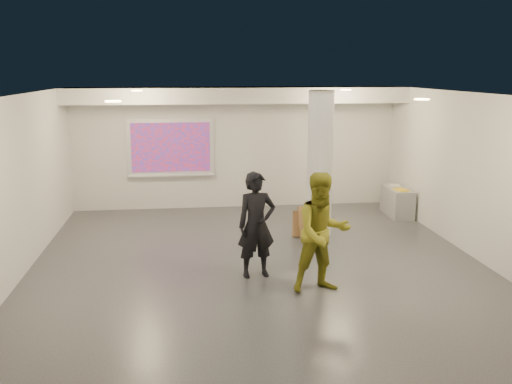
{
  "coord_description": "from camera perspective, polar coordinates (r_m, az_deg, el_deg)",
  "views": [
    {
      "loc": [
        -1.23,
        -9.53,
        3.4
      ],
      "look_at": [
        0.0,
        0.4,
        1.25
      ],
      "focal_mm": 40.0,
      "sensor_mm": 36.0,
      "label": 1
    }
  ],
  "objects": [
    {
      "name": "floor",
      "position": [
        10.19,
        0.28,
        -7.36
      ],
      "size": [
        8.0,
        9.0,
        0.01
      ],
      "primitive_type": "cube",
      "color": "#34373C",
      "rests_on": "ground"
    },
    {
      "name": "ceiling",
      "position": [
        9.62,
        0.3,
        9.74
      ],
      "size": [
        8.0,
        9.0,
        0.01
      ],
      "primitive_type": "cube",
      "color": "silver",
      "rests_on": "floor"
    },
    {
      "name": "wall_back",
      "position": [
        14.21,
        -2.04,
        4.44
      ],
      "size": [
        8.0,
        0.01,
        3.0
      ],
      "primitive_type": "cube",
      "color": "silver",
      "rests_on": "floor"
    },
    {
      "name": "wall_front",
      "position": [
        5.52,
        6.32,
        -8.12
      ],
      "size": [
        8.0,
        0.01,
        3.0
      ],
      "primitive_type": "cube",
      "color": "silver",
      "rests_on": "floor"
    },
    {
      "name": "wall_left",
      "position": [
        10.11,
        -22.83,
        0.33
      ],
      "size": [
        0.01,
        9.0,
        3.0
      ],
      "primitive_type": "cube",
      "color": "silver",
      "rests_on": "floor"
    },
    {
      "name": "wall_right",
      "position": [
        11.04,
        21.36,
        1.37
      ],
      "size": [
        0.01,
        9.0,
        3.0
      ],
      "primitive_type": "cube",
      "color": "silver",
      "rests_on": "floor"
    },
    {
      "name": "soffit_band",
      "position": [
        13.55,
        -1.87,
        9.67
      ],
      "size": [
        8.0,
        1.1,
        0.36
      ],
      "primitive_type": "cube",
      "color": "silver",
      "rests_on": "ceiling"
    },
    {
      "name": "downlight_nw",
      "position": [
        12.08,
        -11.84,
        9.88
      ],
      "size": [
        0.22,
        0.22,
        0.02
      ],
      "primitive_type": "cylinder",
      "color": "#FFC282",
      "rests_on": "ceiling"
    },
    {
      "name": "downlight_ne",
      "position": [
        12.52,
        8.99,
        10.06
      ],
      "size": [
        0.22,
        0.22,
        0.02
      ],
      "primitive_type": "cylinder",
      "color": "#FFC282",
      "rests_on": "ceiling"
    },
    {
      "name": "downlight_sw",
      "position": [
        8.1,
        -14.1,
        8.79
      ],
      "size": [
        0.22,
        0.22,
        0.02
      ],
      "primitive_type": "cylinder",
      "color": "#FFC282",
      "rests_on": "ceiling"
    },
    {
      "name": "downlight_se",
      "position": [
        8.74,
        16.25,
        8.89
      ],
      "size": [
        0.22,
        0.22,
        0.02
      ],
      "primitive_type": "cylinder",
      "color": "#FFC282",
      "rests_on": "ceiling"
    },
    {
      "name": "column",
      "position": [
        11.81,
        6.41,
        2.79
      ],
      "size": [
        0.52,
        0.52,
        3.0
      ],
      "primitive_type": "cylinder",
      "color": "silver",
      "rests_on": "floor"
    },
    {
      "name": "projection_screen",
      "position": [
        14.11,
        -8.52,
        4.37
      ],
      "size": [
        2.1,
        0.13,
        1.42
      ],
      "color": "silver",
      "rests_on": "wall_back"
    },
    {
      "name": "credenza",
      "position": [
        13.93,
        13.94,
        -0.94
      ],
      "size": [
        0.51,
        1.16,
        0.67
      ],
      "primitive_type": "cube",
      "rotation": [
        0.0,
        0.0,
        -0.03
      ],
      "color": "gray",
      "rests_on": "floor"
    },
    {
      "name": "papers_stack",
      "position": [
        14.12,
        13.71,
        0.66
      ],
      "size": [
        0.31,
        0.36,
        0.02
      ],
      "primitive_type": "cube",
      "rotation": [
        0.0,
        0.0,
        -0.28
      ],
      "color": "silver",
      "rests_on": "credenza"
    },
    {
      "name": "postit_pad",
      "position": [
        13.59,
        14.32,
        0.22
      ],
      "size": [
        0.31,
        0.37,
        0.03
      ],
      "primitive_type": "cube",
      "rotation": [
        0.0,
        0.0,
        0.26
      ],
      "color": "gold",
      "rests_on": "credenza"
    },
    {
      "name": "cardboard_back",
      "position": [
        11.84,
        5.57,
        -2.92
      ],
      "size": [
        0.64,
        0.43,
        0.67
      ],
      "primitive_type": "cube",
      "rotation": [
        -0.19,
        0.0,
        0.44
      ],
      "color": "brown",
      "rests_on": "floor"
    },
    {
      "name": "cardboard_front",
      "position": [
        11.87,
        4.84,
        -3.21
      ],
      "size": [
        0.51,
        0.28,
        0.54
      ],
      "primitive_type": "cube",
      "rotation": [
        -0.21,
        0.0,
        -0.25
      ],
      "color": "brown",
      "rests_on": "floor"
    },
    {
      "name": "woman",
      "position": [
        9.44,
        0.05,
        -3.31
      ],
      "size": [
        0.71,
        0.52,
        1.77
      ],
      "primitive_type": "imported",
      "rotation": [
        0.0,
        0.0,
        0.17
      ],
      "color": "black",
      "rests_on": "floor"
    },
    {
      "name": "man",
      "position": [
        8.86,
        6.66,
        -4.08
      ],
      "size": [
        1.02,
        0.85,
        1.88
      ],
      "primitive_type": "imported",
      "rotation": [
        0.0,
        0.0,
        0.16
      ],
      "color": "olive",
      "rests_on": "floor"
    }
  ]
}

